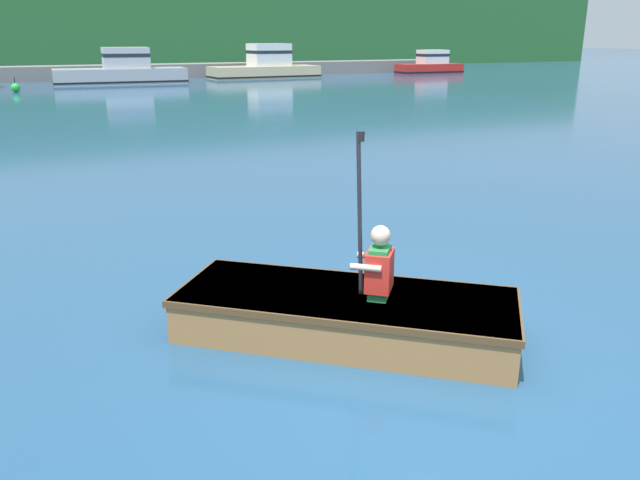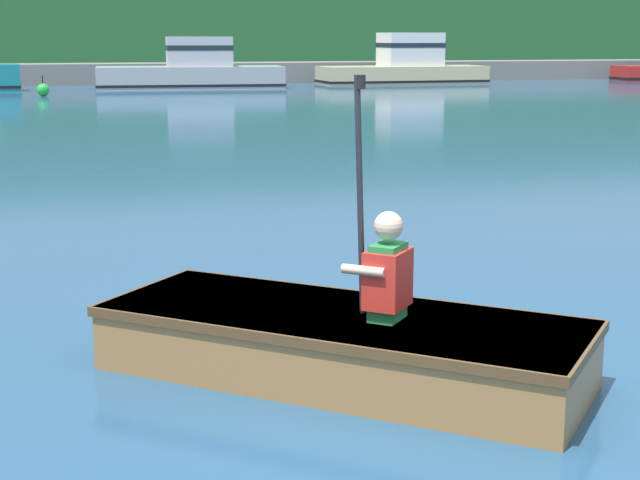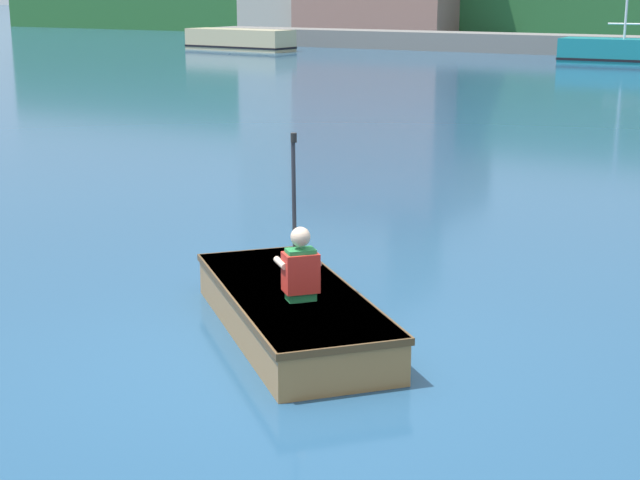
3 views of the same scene
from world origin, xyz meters
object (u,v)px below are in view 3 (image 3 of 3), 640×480
at_px(moored_boat_dock_east_inner, 240,40).
at_px(rowboat_foreground, 290,307).
at_px(moored_boat_dock_west_end, 630,52).
at_px(person_paddler, 300,266).

height_order(moored_boat_dock_east_inner, rowboat_foreground, moored_boat_dock_east_inner).
relative_size(moored_boat_dock_east_inner, rowboat_foreground, 2.05).
distance_m(moored_boat_dock_west_end, moored_boat_dock_east_inner, 19.25).
xyz_separation_m(moored_boat_dock_west_end, rowboat_foreground, (5.40, -34.62, -0.26)).
distance_m(moored_boat_dock_east_inner, rowboat_foreground, 42.09).
bearing_deg(person_paddler, rowboat_foreground, 138.79).
relative_size(moored_boat_dock_west_end, moored_boat_dock_east_inner, 0.94).
bearing_deg(moored_boat_dock_east_inner, rowboat_foreground, -54.16).
bearing_deg(moored_boat_dock_east_inner, moored_boat_dock_west_end, 1.46).
relative_size(rowboat_foreground, person_paddler, 2.08).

